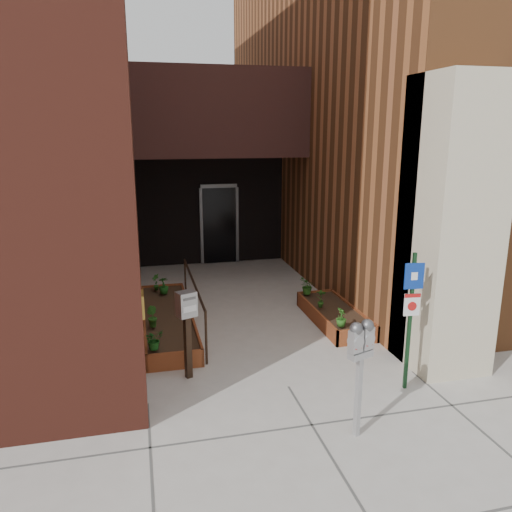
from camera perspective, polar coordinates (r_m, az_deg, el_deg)
ground at (r=7.49m, az=3.73°, el=-14.69°), size 80.00×80.00×0.00m
architecture at (r=13.35m, az=-6.01°, el=19.95°), size 20.00×14.60×10.00m
planter_left at (r=9.62m, az=-10.06°, el=-7.28°), size 0.90×3.60×0.30m
planter_right at (r=9.82m, az=8.93°, el=-6.77°), size 0.80×2.20×0.30m
handrail at (r=9.40m, az=-7.15°, el=-3.70°), size 0.04×3.34×0.90m
parking_meter at (r=6.02m, az=11.88°, el=-10.25°), size 0.35×0.22×1.49m
sign_post at (r=7.25m, az=17.32°, el=-5.62°), size 0.27×0.08×2.01m
payment_dropbox at (r=7.40m, az=-7.91°, el=-6.84°), size 0.32×0.28×1.35m
shrub_left_a at (r=8.00m, az=-11.58°, el=-9.33°), size 0.39×0.39×0.32m
shrub_left_b at (r=8.88m, az=-11.83°, el=-6.80°), size 0.27×0.27×0.36m
shrub_left_c at (r=10.59m, az=-10.51°, el=-3.31°), size 0.22×0.22×0.35m
shrub_left_d at (r=10.84m, az=-11.37°, el=-2.93°), size 0.25×0.25×0.36m
shrub_right_a at (r=8.84m, az=9.72°, el=-6.93°), size 0.25×0.25×0.32m
shrub_right_b at (r=9.68m, az=7.46°, el=-4.80°), size 0.27×0.27×0.37m
shrub_right_c at (r=10.41m, az=5.86°, el=-3.47°), size 0.44×0.44×0.34m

